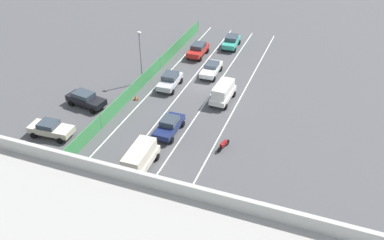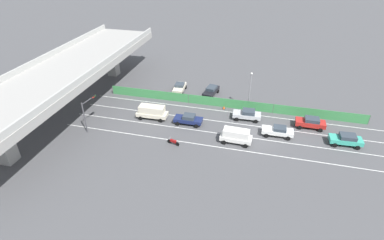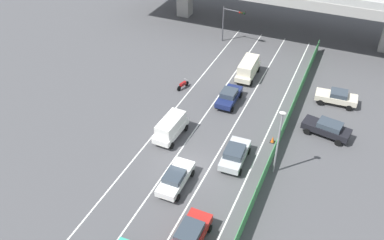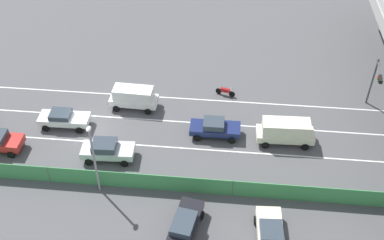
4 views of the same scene
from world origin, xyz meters
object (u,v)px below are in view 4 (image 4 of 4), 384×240
object	(u,v)px
car_sedan_silver	(107,150)
street_lamp	(93,153)
car_van_cream	(286,131)
car_sedan_white	(64,118)
motorcycle	(225,91)
parked_sedan_cream	(270,233)
parked_sedan_dark	(185,225)
traffic_light	(376,79)
car_van_white	(133,97)
car_sedan_navy	(215,128)
traffic_cone	(152,180)

from	to	relation	value
car_sedan_silver	street_lamp	world-z (taller)	street_lamp
street_lamp	car_van_cream	bearing A→B (deg)	115.68
car_sedan_silver	street_lamp	distance (m)	4.71
car_sedan_white	motorcycle	size ratio (longest dim) A/B	2.36
parked_sedan_cream	parked_sedan_dark	bearing A→B (deg)	-90.73
traffic_light	car_van_white	bearing A→B (deg)	-85.62
car_van_cream	parked_sedan_dark	size ratio (longest dim) A/B	1.04
car_sedan_white	parked_sedan_cream	bearing A→B (deg)	59.54
car_sedan_white	traffic_light	distance (m)	27.90
car_sedan_white	parked_sedan_cream	xyz separation A→B (m)	(10.60, 18.02, 0.02)
car_van_cream	parked_sedan_dark	world-z (taller)	car_van_cream
parked_sedan_dark	traffic_light	bearing A→B (deg)	135.11
car_sedan_navy	traffic_cone	distance (m)	7.64
motorcycle	traffic_light	size ratio (longest dim) A/B	0.38
car_sedan_navy	parked_sedan_cream	world-z (taller)	car_sedan_navy
car_van_cream	car_van_white	bearing A→B (deg)	-103.76
car_van_cream	traffic_light	size ratio (longest dim) A/B	1.00
car_sedan_silver	street_lamp	bearing A→B (deg)	2.64
parked_sedan_dark	street_lamp	world-z (taller)	street_lamp
car_sedan_white	car_sedan_silver	distance (m)	5.98
car_sedan_navy	car_van_white	xyz separation A→B (m)	(-3.17, -7.74, 0.33)
car_van_cream	street_lamp	distance (m)	16.38
motorcycle	parked_sedan_cream	world-z (taller)	parked_sedan_cream
car_sedan_white	car_van_cream	world-z (taller)	car_van_cream
car_sedan_white	street_lamp	bearing A→B (deg)	34.72
car_sedan_navy	traffic_cone	xyz separation A→B (m)	(6.10, -4.58, -0.56)
car_sedan_white	street_lamp	world-z (taller)	street_lamp
car_van_white	traffic_cone	xyz separation A→B (m)	(9.27, 3.17, -0.89)
car_van_cream	traffic_cone	distance (m)	12.18
car_sedan_navy	traffic_light	world-z (taller)	traffic_light
car_van_cream	street_lamp	xyz separation A→B (m)	(6.99, -14.55, 2.77)
motorcycle	traffic_light	world-z (taller)	traffic_light
car_sedan_navy	motorcycle	distance (m)	5.86
car_van_cream	parked_sedan_dark	bearing A→B (deg)	-35.87
traffic_cone	car_sedan_navy	bearing A→B (deg)	143.12
parked_sedan_cream	car_sedan_white	bearing A→B (deg)	-120.46
car_sedan_silver	street_lamp	size ratio (longest dim) A/B	0.68
parked_sedan_dark	parked_sedan_cream	distance (m)	6.03
car_sedan_silver	traffic_cone	xyz separation A→B (m)	(2.45, 4.09, -0.60)
car_van_white	motorcycle	bearing A→B (deg)	107.42
car_sedan_silver	traffic_cone	world-z (taller)	car_sedan_silver
parked_sedan_dark	street_lamp	bearing A→B (deg)	-115.65
car_sedan_white	motorcycle	distance (m)	15.29
car_van_cream	car_sedan_silver	bearing A→B (deg)	-76.84
parked_sedan_dark	traffic_light	distance (m)	21.91
car_van_cream	motorcycle	bearing A→B (deg)	-138.17
car_sedan_white	motorcycle	world-z (taller)	car_sedan_white
traffic_cone	parked_sedan_dark	bearing A→B (deg)	34.76
traffic_light	car_sedan_navy	bearing A→B (deg)	-70.84
parked_sedan_cream	traffic_light	bearing A→B (deg)	148.97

